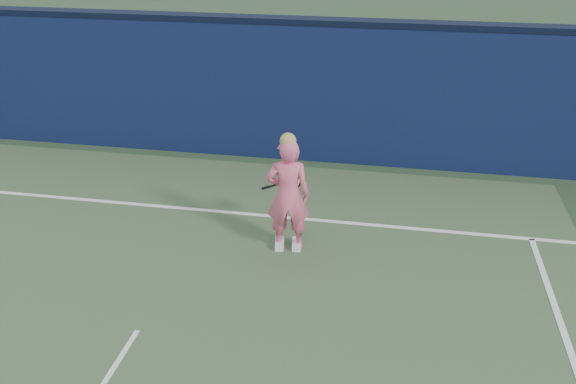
# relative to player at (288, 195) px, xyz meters

# --- Properties ---
(backstop_wall) EXTENTS (24.00, 0.40, 2.50)m
(backstop_wall) POSITION_rel_player_xyz_m (-1.36, 3.35, 0.42)
(backstop_wall) COLOR #0D183B
(backstop_wall) RESTS_ON ground
(wall_cap) EXTENTS (24.00, 0.42, 0.10)m
(wall_cap) POSITION_rel_player_xyz_m (-1.36, 3.35, 1.72)
(wall_cap) COLOR black
(wall_cap) RESTS_ON backstop_wall
(player) EXTENTS (0.65, 0.48, 1.72)m
(player) POSITION_rel_player_xyz_m (0.00, 0.00, 0.00)
(player) COLOR #EA5B80
(player) RESTS_ON ground
(racket) EXTENTS (0.58, 0.20, 0.31)m
(racket) POSITION_rel_player_xyz_m (-0.07, 0.45, -0.01)
(racket) COLOR black
(racket) RESTS_ON ground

